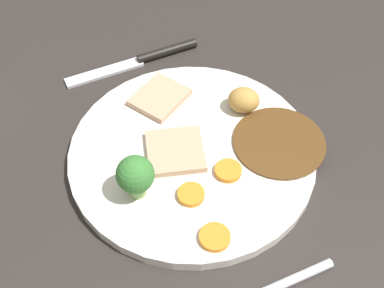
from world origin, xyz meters
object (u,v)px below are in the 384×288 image
object	(u,v)px
meat_slice_under	(160,97)
knife	(145,59)
carrot_coin_side	(191,195)
broccoli_floret	(137,178)
roast_potato_left	(244,100)
dinner_plate	(192,154)
carrot_coin_front	(228,171)
carrot_coin_back	(215,237)
meat_slice_main	(175,151)

from	to	relation	value
meat_slice_under	knife	xyz separation A→B (cm)	(8.86, -1.60, -1.35)
carrot_coin_side	broccoli_floret	bearing A→B (deg)	62.65
meat_slice_under	roast_potato_left	world-z (taller)	roast_potato_left
dinner_plate	broccoli_floret	world-z (taller)	broccoli_floret
carrot_coin_front	knife	xyz separation A→B (cm)	(22.11, 0.59, -1.27)
dinner_plate	carrot_coin_side	size ratio (longest dim) A/B	9.75
carrot_coin_front	carrot_coin_back	xyz separation A→B (cm)	(-6.39, 4.97, -0.02)
roast_potato_left	carrot_coin_front	world-z (taller)	roast_potato_left
meat_slice_under	dinner_plate	bearing A→B (deg)	-179.35
dinner_plate	broccoli_floret	bearing A→B (deg)	111.84
carrot_coin_front	broccoli_floret	distance (cm)	10.15
roast_potato_left	carrot_coin_back	world-z (taller)	roast_potato_left
meat_slice_under	broccoli_floret	distance (cm)	14.19
carrot_coin_front	broccoli_floret	bearing A→B (deg)	81.26
broccoli_floret	meat_slice_main	bearing A→B (deg)	-59.33
meat_slice_under	broccoli_floret	bearing A→B (deg)	147.58
meat_slice_main	broccoli_floret	bearing A→B (deg)	120.67
carrot_coin_back	broccoli_floret	xyz separation A→B (cm)	(7.87, 4.68, 2.77)
carrot_coin_front	roast_potato_left	bearing A→B (deg)	-39.29
broccoli_floret	knife	distance (cm)	22.88
meat_slice_under	carrot_coin_front	world-z (taller)	meat_slice_under
meat_slice_under	meat_slice_main	bearing A→B (deg)	168.03
carrot_coin_back	knife	size ratio (longest dim) A/B	0.17
knife	carrot_coin_side	bearing A→B (deg)	80.36
broccoli_floret	knife	size ratio (longest dim) A/B	0.28
dinner_plate	broccoli_floret	xyz separation A→B (cm)	(-3.03, 7.57, 3.77)
meat_slice_under	broccoli_floret	xyz separation A→B (cm)	(-11.76, 7.47, 2.67)
carrot_coin_side	meat_slice_main	bearing A→B (deg)	-9.01
carrot_coin_front	broccoli_floret	size ratio (longest dim) A/B	0.56
dinner_plate	meat_slice_under	bearing A→B (deg)	0.65
meat_slice_under	roast_potato_left	distance (cm)	10.17
carrot_coin_back	carrot_coin_side	xyz separation A→B (cm)	(5.41, -0.08, 0.02)
meat_slice_under	carrot_coin_back	world-z (taller)	meat_slice_under
carrot_coin_side	broccoli_floret	xyz separation A→B (cm)	(2.46, 4.77, 2.75)
meat_slice_main	meat_slice_under	size ratio (longest dim) A/B	1.00
meat_slice_main	carrot_coin_front	world-z (taller)	meat_slice_main
meat_slice_under	carrot_coin_front	distance (cm)	13.43
carrot_coin_back	knife	world-z (taller)	carrot_coin_back
roast_potato_left	meat_slice_main	bearing A→B (deg)	104.59
carrot_coin_back	broccoli_floret	distance (cm)	9.57
dinner_plate	carrot_coin_front	distance (cm)	5.08
dinner_plate	meat_slice_main	world-z (taller)	meat_slice_main
meat_slice_under	roast_potato_left	size ratio (longest dim) A/B	1.67
knife	carrot_coin_back	bearing A→B (deg)	82.16
dinner_plate	knife	xyz separation A→B (cm)	(17.59, -1.50, -0.25)
meat_slice_main	meat_slice_under	world-z (taller)	same
meat_slice_main	carrot_coin_back	bearing A→B (deg)	174.88
carrot_coin_front	dinner_plate	bearing A→B (deg)	24.82
carrot_coin_front	meat_slice_main	bearing A→B (deg)	39.21
meat_slice_main	carrot_coin_side	xyz separation A→B (cm)	(-5.84, 0.93, -0.08)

